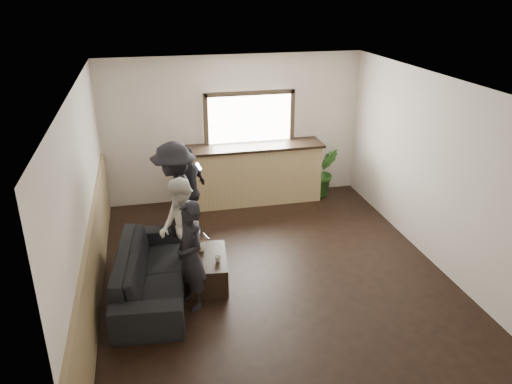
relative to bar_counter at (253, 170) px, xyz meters
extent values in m
cube|color=black|center=(-0.30, -2.70, -0.64)|extent=(5.00, 6.00, 0.01)
cube|color=silver|center=(-0.30, -2.70, 2.16)|extent=(5.00, 6.00, 0.01)
cube|color=beige|center=(-0.30, 0.30, 0.76)|extent=(5.00, 0.01, 2.80)
cube|color=beige|center=(-0.30, -5.70, 0.76)|extent=(5.00, 0.01, 2.80)
cube|color=beige|center=(-2.80, -2.70, 0.76)|extent=(0.01, 6.00, 2.80)
cube|color=beige|center=(2.20, -2.70, 0.76)|extent=(0.01, 6.00, 2.80)
cube|color=#917952|center=(-2.77, -2.70, -0.09)|extent=(0.06, 5.90, 1.10)
cube|color=tan|center=(0.00, -0.02, -0.09)|extent=(2.60, 0.60, 1.10)
cube|color=black|center=(0.00, -0.02, 0.48)|extent=(2.70, 0.68, 0.05)
cube|color=white|center=(0.00, 0.26, 0.96)|extent=(1.60, 0.06, 0.90)
cube|color=#3F3326|center=(0.00, 0.23, 1.45)|extent=(1.72, 0.08, 0.08)
cube|color=#3F3326|center=(-0.84, 0.23, 0.96)|extent=(0.08, 0.08, 1.06)
cube|color=#3F3326|center=(0.84, 0.23, 0.96)|extent=(0.08, 0.08, 1.06)
imported|color=black|center=(-2.05, -2.78, -0.31)|extent=(1.11, 2.36, 0.67)
cube|color=black|center=(-1.25, -2.70, -0.44)|extent=(0.61, 0.98, 0.41)
imported|color=silver|center=(-1.33, -2.52, -0.18)|extent=(0.17, 0.17, 0.10)
imported|color=silver|center=(-1.13, -2.87, -0.19)|extent=(0.13, 0.13, 0.09)
imported|color=#2D6623|center=(1.45, -0.05, -0.14)|extent=(0.56, 0.46, 1.01)
imported|color=black|center=(-1.53, -3.21, 0.11)|extent=(0.51, 0.63, 1.49)
cube|color=black|center=(-1.32, -3.14, 0.35)|extent=(0.11, 0.10, 0.12)
cube|color=white|center=(-1.32, -3.15, 0.35)|extent=(0.09, 0.08, 0.11)
imported|color=silver|center=(-1.59, -2.48, 0.12)|extent=(0.71, 0.84, 1.52)
cube|color=black|center=(-1.37, -2.43, 0.33)|extent=(0.10, 0.09, 0.12)
cube|color=white|center=(-1.37, -2.44, 0.33)|extent=(0.09, 0.08, 0.11)
imported|color=black|center=(-1.60, -1.76, 0.27)|extent=(0.79, 1.24, 1.83)
cube|color=black|center=(-1.38, -1.78, 0.47)|extent=(0.10, 0.08, 0.12)
cube|color=white|center=(-1.38, -1.79, 0.48)|extent=(0.08, 0.07, 0.11)
imported|color=black|center=(-1.35, -1.14, 0.14)|extent=(0.87, 0.96, 1.57)
cube|color=black|center=(-1.18, -1.27, 0.62)|extent=(0.12, 0.11, 0.12)
cube|color=white|center=(-1.18, -1.28, 0.62)|extent=(0.10, 0.10, 0.11)
camera|label=1|loc=(-1.97, -8.86, 3.35)|focal=35.00mm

